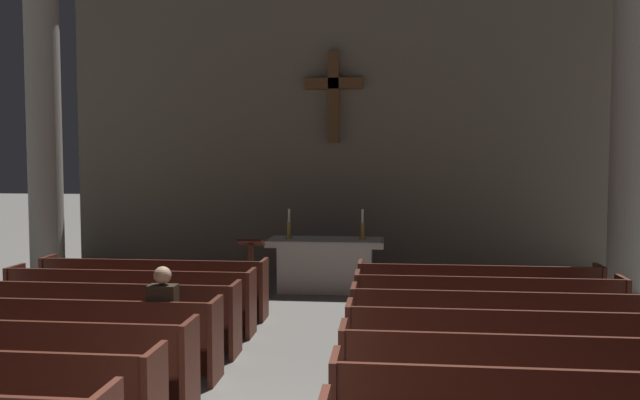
{
  "coord_description": "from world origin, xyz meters",
  "views": [
    {
      "loc": [
        1.18,
        -4.2,
        2.53
      ],
      "look_at": [
        0.0,
        6.96,
        1.81
      ],
      "focal_mm": 36.39,
      "sensor_mm": 36.0,
      "label": 1
    }
  ],
  "objects_px": {
    "pew_left_row_4": "(65,336)",
    "pew_right_row_4": "(514,350)",
    "column_left_second": "(44,139)",
    "pew_left_row_7": "(154,287)",
    "pew_right_row_7": "(477,294)",
    "lectern": "(251,273)",
    "lone_worshipper": "(166,320)",
    "pew_left_row_6": "(130,300)",
    "pew_right_row_3": "(534,380)",
    "pew_left_row_3": "(18,362)",
    "candlestick_left": "(289,229)",
    "pew_right_row_5": "(499,327)",
    "column_right_second": "(630,137)",
    "altar": "(326,264)",
    "pew_right_row_6": "(487,309)",
    "pew_left_row_5": "(101,316)",
    "candlestick_right": "(362,230)"
  },
  "relations": [
    {
      "from": "pew_left_row_4",
      "to": "pew_right_row_4",
      "type": "bearing_deg",
      "value": 0.0
    },
    {
      "from": "pew_right_row_4",
      "to": "column_left_second",
      "type": "bearing_deg",
      "value": 149.18
    },
    {
      "from": "pew_left_row_4",
      "to": "pew_left_row_7",
      "type": "relative_size",
      "value": 1.0
    },
    {
      "from": "pew_right_row_7",
      "to": "lectern",
      "type": "xyz_separation_m",
      "value": [
        -3.72,
        1.07,
        0.07
      ]
    },
    {
      "from": "pew_left_row_4",
      "to": "lone_worshipper",
      "type": "height_order",
      "value": "lone_worshipper"
    },
    {
      "from": "pew_left_row_6",
      "to": "pew_right_row_3",
      "type": "bearing_deg",
      "value": -29.49
    },
    {
      "from": "pew_left_row_3",
      "to": "column_left_second",
      "type": "height_order",
      "value": "column_left_second"
    },
    {
      "from": "candlestick_left",
      "to": "lectern",
      "type": "relative_size",
      "value": 0.49
    },
    {
      "from": "pew_right_row_3",
      "to": "pew_right_row_7",
      "type": "xyz_separation_m",
      "value": [
        0.0,
        3.82,
        0.0
      ]
    },
    {
      "from": "pew_left_row_3",
      "to": "pew_left_row_6",
      "type": "distance_m",
      "value": 2.87
    },
    {
      "from": "column_left_second",
      "to": "pew_right_row_5",
      "type": "bearing_deg",
      "value": -25.4
    },
    {
      "from": "lone_worshipper",
      "to": "pew_left_row_3",
      "type": "bearing_deg",
      "value": -140.13
    },
    {
      "from": "pew_right_row_7",
      "to": "candlestick_left",
      "type": "relative_size",
      "value": 6.41
    },
    {
      "from": "pew_left_row_3",
      "to": "lectern",
      "type": "bearing_deg",
      "value": 74.59
    },
    {
      "from": "pew_left_row_3",
      "to": "pew_right_row_3",
      "type": "xyz_separation_m",
      "value": [
        5.07,
        0.0,
        0.0
      ]
    },
    {
      "from": "pew_right_row_7",
      "to": "column_right_second",
      "type": "height_order",
      "value": "column_right_second"
    },
    {
      "from": "column_left_second",
      "to": "lectern",
      "type": "distance_m",
      "value": 4.81
    },
    {
      "from": "pew_left_row_6",
      "to": "pew_right_row_4",
      "type": "relative_size",
      "value": 1.0
    },
    {
      "from": "pew_left_row_3",
      "to": "altar",
      "type": "height_order",
      "value": "altar"
    },
    {
      "from": "candlestick_left",
      "to": "pew_right_row_6",
      "type": "bearing_deg",
      "value": -44.93
    },
    {
      "from": "column_left_second",
      "to": "altar",
      "type": "distance_m",
      "value": 5.84
    },
    {
      "from": "lone_worshipper",
      "to": "pew_left_row_6",
      "type": "bearing_deg",
      "value": 122.44
    },
    {
      "from": "lectern",
      "to": "lone_worshipper",
      "type": "distance_m",
      "value": 3.9
    },
    {
      "from": "pew_left_row_3",
      "to": "pew_right_row_3",
      "type": "relative_size",
      "value": 1.0
    },
    {
      "from": "pew_left_row_7",
      "to": "altar",
      "type": "xyz_separation_m",
      "value": [
        2.53,
        2.27,
        0.06
      ]
    },
    {
      "from": "pew_left_row_6",
      "to": "pew_left_row_5",
      "type": "bearing_deg",
      "value": -90.0
    },
    {
      "from": "pew_right_row_4",
      "to": "column_left_second",
      "type": "relative_size",
      "value": 0.61
    },
    {
      "from": "column_left_second",
      "to": "pew_right_row_4",
      "type": "bearing_deg",
      "value": -30.82
    },
    {
      "from": "pew_left_row_4",
      "to": "candlestick_left",
      "type": "bearing_deg",
      "value": 70.35
    },
    {
      "from": "pew_right_row_7",
      "to": "column_right_second",
      "type": "bearing_deg",
      "value": 33.14
    },
    {
      "from": "pew_left_row_6",
      "to": "column_left_second",
      "type": "height_order",
      "value": "column_left_second"
    },
    {
      "from": "pew_right_row_4",
      "to": "candlestick_right",
      "type": "height_order",
      "value": "candlestick_right"
    },
    {
      "from": "pew_left_row_5",
      "to": "column_left_second",
      "type": "height_order",
      "value": "column_left_second"
    },
    {
      "from": "pew_left_row_7",
      "to": "candlestick_right",
      "type": "distance_m",
      "value": 4.01
    },
    {
      "from": "pew_left_row_4",
      "to": "column_left_second",
      "type": "bearing_deg",
      "value": 120.71
    },
    {
      "from": "pew_right_row_6",
      "to": "column_left_second",
      "type": "distance_m",
      "value": 8.67
    },
    {
      "from": "altar",
      "to": "lectern",
      "type": "distance_m",
      "value": 1.69
    },
    {
      "from": "pew_left_row_4",
      "to": "column_left_second",
      "type": "distance_m",
      "value": 5.96
    },
    {
      "from": "pew_right_row_5",
      "to": "column_right_second",
      "type": "distance_m",
      "value": 5.24
    },
    {
      "from": "pew_left_row_5",
      "to": "pew_left_row_7",
      "type": "xyz_separation_m",
      "value": [
        0.0,
        1.91,
        0.0
      ]
    },
    {
      "from": "pew_left_row_6",
      "to": "candlestick_right",
      "type": "bearing_deg",
      "value": 44.93
    },
    {
      "from": "pew_right_row_5",
      "to": "candlestick_left",
      "type": "height_order",
      "value": "candlestick_left"
    },
    {
      "from": "pew_left_row_7",
      "to": "altar",
      "type": "height_order",
      "value": "altar"
    },
    {
      "from": "pew_left_row_5",
      "to": "lectern",
      "type": "relative_size",
      "value": 3.14
    },
    {
      "from": "pew_left_row_7",
      "to": "candlestick_left",
      "type": "relative_size",
      "value": 6.41
    },
    {
      "from": "pew_right_row_7",
      "to": "candlestick_left",
      "type": "distance_m",
      "value": 4.01
    },
    {
      "from": "pew_left_row_7",
      "to": "pew_right_row_5",
      "type": "distance_m",
      "value": 5.42
    },
    {
      "from": "pew_left_row_6",
      "to": "pew_right_row_4",
      "type": "xyz_separation_m",
      "value": [
        5.07,
        -1.91,
        0.0
      ]
    },
    {
      "from": "pew_right_row_3",
      "to": "pew_left_row_6",
      "type": "bearing_deg",
      "value": 150.51
    },
    {
      "from": "pew_left_row_6",
      "to": "candlestick_right",
      "type": "xyz_separation_m",
      "value": [
        3.23,
        3.23,
        0.71
      ]
    }
  ]
}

